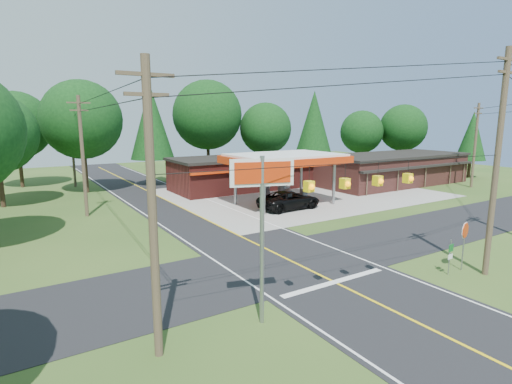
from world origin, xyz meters
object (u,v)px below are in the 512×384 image
sedan_car (273,183)px  big_stop_sign (262,201)px  suv_car (289,200)px  octagonal_stop_sign (465,234)px  gas_canopy (285,160)px

sedan_car → big_stop_sign: (-18.36, -26.01, 4.24)m
suv_car → big_stop_sign: 21.37m
sedan_car → octagonal_stop_sign: size_ratio=1.59×
sedan_car → octagonal_stop_sign: 27.73m
suv_car → sedan_car: size_ratio=1.40×
sedan_car → suv_car: bearing=-142.6°
suv_car → big_stop_sign: bearing=138.4°
octagonal_stop_sign → gas_canopy: bearing=84.0°
gas_canopy → octagonal_stop_sign: 19.25m
gas_canopy → big_stop_sign: (-14.25, -18.01, 0.71)m
suv_car → octagonal_stop_sign: octagonal_stop_sign is taller
suv_car → octagonal_stop_sign: (-1.17, -17.11, 1.19)m
gas_canopy → sedan_car: gas_canopy is taller
gas_canopy → suv_car: (-0.83, -1.91, -3.44)m
suv_car → big_stop_sign: (-13.42, -16.10, 4.14)m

